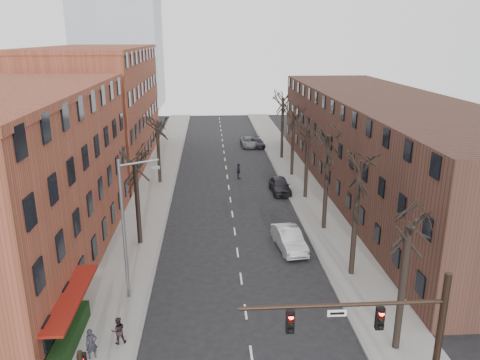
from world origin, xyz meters
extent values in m
cube|color=gray|center=(-8.00, 35.00, 0.07)|extent=(4.00, 90.00, 0.15)
cube|color=gray|center=(8.00, 35.00, 0.07)|extent=(4.00, 90.00, 0.15)
cube|color=brown|center=(-16.00, 15.00, 6.00)|extent=(12.00, 26.00, 12.00)
cube|color=brown|center=(-16.00, 44.00, 7.00)|extent=(12.00, 28.00, 14.00)
cube|color=#442920|center=(16.00, 30.00, 5.00)|extent=(12.00, 50.00, 10.00)
cube|color=maroon|center=(-9.40, 6.00, 0.00)|extent=(1.20, 7.00, 0.15)
cube|color=black|center=(-9.50, 5.00, 0.65)|extent=(0.80, 6.00, 1.00)
cylinder|color=black|center=(7.00, -1.00, 3.60)|extent=(0.28, 0.28, 7.20)
cylinder|color=black|center=(3.00, -1.00, 6.00)|extent=(8.00, 0.16, 0.16)
cube|color=black|center=(4.50, -1.00, 5.35)|extent=(0.32, 0.22, 0.95)
cube|color=black|center=(1.00, -1.00, 5.35)|extent=(0.32, 0.22, 0.95)
cube|color=silver|center=(2.80, -1.00, 5.65)|extent=(0.75, 0.04, 0.28)
cylinder|color=slate|center=(-7.20, 10.00, 4.50)|extent=(0.20, 0.20, 9.00)
cylinder|color=slate|center=(-6.10, 10.00, 8.80)|extent=(2.39, 0.12, 0.46)
cube|color=slate|center=(-5.10, 10.00, 8.50)|extent=(0.50, 0.22, 0.14)
imported|color=#A3A6AA|center=(4.00, 16.41, 0.81)|extent=(2.33, 5.10, 1.62)
imported|color=black|center=(5.30, 30.00, 0.79)|extent=(2.06, 4.73, 1.59)
imported|color=black|center=(5.08, 51.03, 0.61)|extent=(2.11, 4.37, 1.23)
imported|color=#5A5D62|center=(3.84, 51.37, 0.68)|extent=(2.43, 4.98, 1.36)
imported|color=black|center=(-8.09, 4.19, 0.96)|extent=(0.70, 0.61, 1.62)
imported|color=black|center=(-6.95, 5.29, 0.91)|extent=(0.87, 0.76, 1.52)
imported|color=black|center=(1.26, 35.04, 0.92)|extent=(0.47, 1.09, 1.84)
camera|label=1|loc=(-1.92, -16.28, 15.81)|focal=35.00mm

